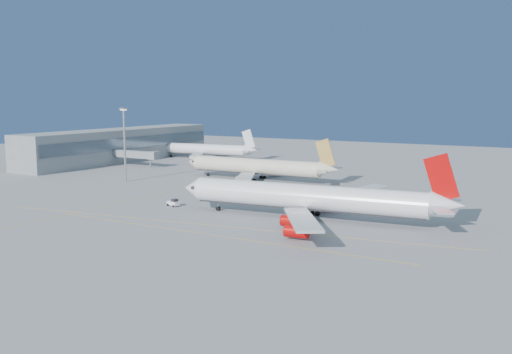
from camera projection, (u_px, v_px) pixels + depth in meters
name	position (u px, v px, depth m)	size (l,w,h in m)	color
ground	(229.00, 221.00, 138.64)	(500.00, 500.00, 0.00)	slate
terminal	(121.00, 145.00, 267.44)	(18.40, 110.00, 15.00)	gray
jet_bridge	(138.00, 155.00, 245.80)	(23.60, 3.60, 6.90)	gray
taxiway_lines	(195.00, 210.00, 151.37)	(118.86, 140.00, 0.02)	#DFA20C
airliner_virgin	(311.00, 198.00, 139.46)	(71.79, 64.18, 17.70)	white
airliner_etihad	(259.00, 167.00, 205.72)	(61.34, 56.76, 16.03)	beige
airliner_third	(206.00, 149.00, 276.92)	(55.64, 51.03, 14.92)	white
pushback_tug	(174.00, 203.00, 157.00)	(3.96, 2.95, 2.04)	white
light_mast	(124.00, 138.00, 200.49)	(2.25, 2.25, 26.02)	gray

